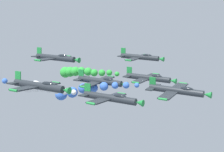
# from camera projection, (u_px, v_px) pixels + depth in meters

# --- Properties ---
(airplane_lead) EXTENTS (9.57, 10.35, 2.35)m
(airplane_lead) POSITION_uv_depth(u_px,v_px,m) (177.00, 90.00, 57.04)
(airplane_lead) COLOR #23282D
(smoke_trail_lead) EXTENTS (4.34, 15.85, 4.48)m
(smoke_trail_lead) POSITION_uv_depth(u_px,v_px,m) (81.00, 91.00, 64.74)
(smoke_trail_lead) COLOR blue
(airplane_left_inner) EXTENTS (9.56, 10.35, 2.32)m
(airplane_left_inner) POSITION_uv_depth(u_px,v_px,m) (149.00, 78.00, 68.49)
(airplane_left_inner) COLOR #23282D
(smoke_trail_left_inner) EXTENTS (4.81, 17.25, 3.73)m
(smoke_trail_left_inner) POSITION_uv_depth(u_px,v_px,m) (77.00, 72.00, 79.35)
(smoke_trail_left_inner) COLOR green
(airplane_right_inner) EXTENTS (9.56, 10.35, 2.42)m
(airplane_right_inner) POSITION_uv_depth(u_px,v_px,m) (111.00, 98.00, 54.35)
(airplane_right_inner) COLOR #23282D
(smoke_trail_right_inner) EXTENTS (2.57, 12.21, 2.44)m
(smoke_trail_right_inner) POSITION_uv_depth(u_px,v_px,m) (39.00, 87.00, 62.35)
(smoke_trail_right_inner) COLOR white
(airplane_left_outer) EXTENTS (9.56, 10.35, 2.32)m
(airplane_left_outer) POSITION_uv_depth(u_px,v_px,m) (101.00, 81.00, 64.51)
(airplane_left_outer) COLOR #23282D
(airplane_right_outer) EXTENTS (9.56, 10.35, 2.32)m
(airplane_right_outer) POSITION_uv_depth(u_px,v_px,m) (140.00, 57.00, 78.18)
(airplane_right_outer) COLOR #23282D
(airplane_trailing) EXTENTS (9.55, 10.35, 2.47)m
(airplane_trailing) POSITION_uv_depth(u_px,v_px,m) (39.00, 86.00, 52.14)
(airplane_trailing) COLOR #23282D
(airplane_high_slot) EXTENTS (9.56, 10.35, 2.35)m
(airplane_high_slot) POSITION_uv_depth(u_px,v_px,m) (56.00, 58.00, 69.08)
(airplane_high_slot) COLOR #23282D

